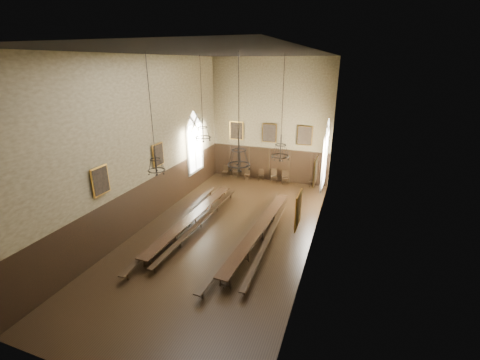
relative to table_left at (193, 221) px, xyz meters
The scene contains 33 objects.
floor 1.96m from the table_left, ahead, with size 9.00×18.00×0.02m, color black.
ceiling 8.87m from the table_left, ahead, with size 9.00×18.00×0.02m, color black.
wall_back 9.98m from the table_left, 77.80° to the left, with size 9.00×0.02×9.00m, color #887853.
wall_front 10.23m from the table_left, 78.16° to the right, with size 9.00×0.02×9.00m, color #887853.
wall_left 4.89m from the table_left, behind, with size 0.02×18.00×9.00m, color #887853.
wall_right 7.65m from the table_left, ahead, with size 0.02×18.00×9.00m, color #887853.
wainscot_panelling 2.12m from the table_left, ahead, with size 9.00×18.00×2.50m, color black, non-canonical shape.
table_left is the anchor object (origin of this frame).
table_right 3.83m from the table_left, ahead, with size 1.05×9.06×0.71m.
bench_left_outer 0.77m from the table_left, 151.27° to the right, with size 0.91×10.23×0.46m.
bench_left_inner 0.47m from the table_left, 10.50° to the left, with size 0.40×9.45×0.42m.
bench_right_inner 3.26m from the table_left, ahead, with size 0.79×10.76×0.48m.
bench_right_outer 4.39m from the table_left, ahead, with size 0.53×9.02×0.41m.
chair_0 8.49m from the table_left, 100.28° to the left, with size 0.42×0.42×0.89m.
chair_1 8.49m from the table_left, 94.58° to the left, with size 0.49×0.49×0.95m.
chair_2 8.35m from the table_left, 87.59° to the left, with size 0.41×0.41×0.87m.
chair_3 8.58m from the table_left, 80.37° to the left, with size 0.46×0.46×0.87m.
chair_4 8.76m from the table_left, 73.60° to the left, with size 0.58×0.58×1.04m.
chair_5 9.04m from the table_left, 68.20° to the left, with size 0.57×0.57×1.04m.
chair_7 10.02m from the table_left, 57.57° to the left, with size 0.43×0.43×0.87m.
chandelier_back_left 5.13m from the table_left, 99.37° to the left, with size 0.90×0.90×4.65m.
chandelier_back_right 6.18m from the table_left, 29.56° to the left, with size 0.95×0.95×5.31m.
chandelier_front_left 5.32m from the table_left, 87.59° to the right, with size 0.75×0.75×4.82m.
chandelier_front_right 6.41m from the table_left, 34.16° to the right, with size 0.92×0.92×4.41m.
portrait_back_0 9.39m from the table_left, 94.46° to the left, with size 1.10×0.12×1.40m.
portrait_back_1 9.56m from the table_left, 77.62° to the left, with size 1.10×0.12×1.40m.
portrait_back_2 10.40m from the table_left, 62.67° to the left, with size 1.10×0.12×1.40m.
portrait_left_0 4.24m from the table_left, 160.69° to the left, with size 0.12×1.00×1.30m.
portrait_left_1 5.52m from the table_left, 124.09° to the right, with size 0.12×1.00×1.30m.
portrait_right_0 7.19m from the table_left, ahead, with size 0.12×1.00×1.30m.
portrait_right_1 8.01m from the table_left, 30.01° to the right, with size 0.12×1.00×1.30m.
window_right 8.85m from the table_left, 40.19° to the left, with size 0.20×2.20×4.60m, color white, non-canonical shape.
window_left 6.66m from the table_left, 115.10° to the left, with size 0.20×2.20×4.60m, color white, non-canonical shape.
Camera 1 is at (5.94, -13.86, 8.62)m, focal length 24.00 mm.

